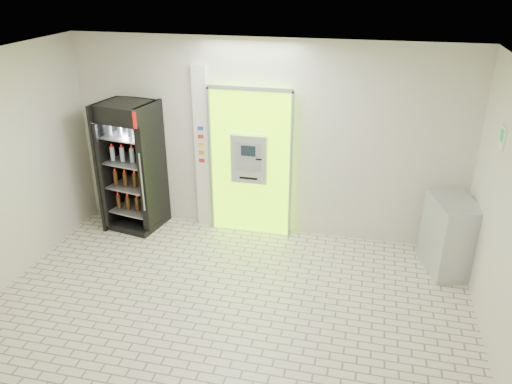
% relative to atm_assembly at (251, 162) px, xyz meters
% --- Properties ---
extents(ground, '(6.00, 6.00, 0.00)m').
position_rel_atm_assembly_xyz_m(ground, '(0.20, -2.41, -1.17)').
color(ground, beige).
rests_on(ground, ground).
extents(room_shell, '(6.00, 6.00, 6.00)m').
position_rel_atm_assembly_xyz_m(room_shell, '(0.20, -2.41, 0.67)').
color(room_shell, beige).
rests_on(room_shell, ground).
extents(atm_assembly, '(1.30, 0.24, 2.33)m').
position_rel_atm_assembly_xyz_m(atm_assembly, '(0.00, 0.00, 0.00)').
color(atm_assembly, '#96FF00').
rests_on(atm_assembly, ground).
extents(pillar, '(0.22, 0.11, 2.60)m').
position_rel_atm_assembly_xyz_m(pillar, '(-0.78, 0.04, 0.13)').
color(pillar, silver).
rests_on(pillar, ground).
extents(beverage_cooler, '(0.88, 0.84, 2.05)m').
position_rel_atm_assembly_xyz_m(beverage_cooler, '(-1.85, -0.26, -0.19)').
color(beverage_cooler, black).
rests_on(beverage_cooler, ground).
extents(steel_cabinet, '(0.74, 0.91, 1.06)m').
position_rel_atm_assembly_xyz_m(steel_cabinet, '(2.93, -0.51, -0.64)').
color(steel_cabinet, '#AFB1B7').
rests_on(steel_cabinet, ground).
extents(exit_sign, '(0.02, 0.22, 0.26)m').
position_rel_atm_assembly_xyz_m(exit_sign, '(3.19, -1.01, 0.95)').
color(exit_sign, white).
rests_on(exit_sign, room_shell).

